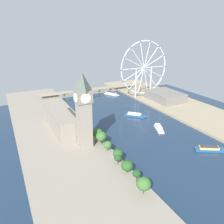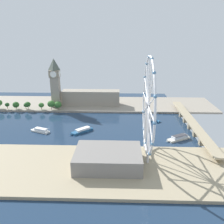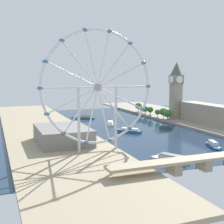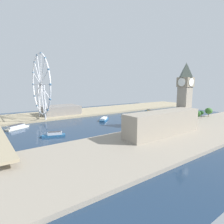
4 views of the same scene
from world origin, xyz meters
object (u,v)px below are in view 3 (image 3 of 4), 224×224
clock_tower (176,89)px  riverside_hall (63,135)px  parliament_block (209,114)px  tour_boat_3 (110,123)px  tour_boat_4 (171,159)px  tour_boat_2 (129,130)px  tour_boat_0 (213,145)px  ferris_wheel (98,88)px  tour_boat_1 (84,117)px

clock_tower → riverside_hall: clock_tower is taller
parliament_block → tour_boat_3: size_ratio=3.32×
tour_boat_4 → tour_boat_2: bearing=-37.6°
tour_boat_2 → tour_boat_4: bearing=127.1°
clock_tower → parliament_block: 65.35m
clock_tower → tour_boat_0: bearing=69.2°
clock_tower → tour_boat_2: size_ratio=2.79×
clock_tower → tour_boat_4: 219.21m
ferris_wheel → tour_boat_3: 153.85m
parliament_block → ferris_wheel: bearing=23.7°
riverside_hall → tour_boat_4: riverside_hall is taller
ferris_wheel → tour_boat_0: bearing=170.4°
ferris_wheel → tour_boat_1: 210.52m
clock_tower → riverside_hall: bearing=27.4°
tour_boat_0 → tour_boat_3: tour_boat_0 is taller
clock_tower → tour_boat_4: size_ratio=2.46×
ferris_wheel → tour_boat_3: bearing=-115.2°
tour_boat_2 → tour_boat_4: (19.40, 120.71, 0.39)m
tour_boat_0 → tour_boat_3: 154.92m
clock_tower → tour_boat_4: clock_tower is taller
parliament_block → tour_boat_2: parliament_block is taller
clock_tower → riverside_hall: size_ratio=1.28×
tour_boat_4 → tour_boat_0: bearing=-95.4°
clock_tower → ferris_wheel: 212.05m
parliament_block → tour_boat_2: size_ratio=3.40×
tour_boat_0 → tour_boat_2: 103.46m
tour_boat_0 → tour_boat_4: bearing=-47.0°
tour_boat_1 → tour_boat_3: size_ratio=1.18×
clock_tower → ferris_wheel: size_ratio=0.79×
parliament_block → riverside_hall: parliament_block is taller
parliament_block → tour_boat_3: bearing=-24.8°
ferris_wheel → tour_boat_1: ferris_wheel is taller
clock_tower → tour_boat_1: size_ratio=2.31×
clock_tower → ferris_wheel: bearing=39.4°
riverside_hall → parliament_block: bearing=-168.8°
tour_boat_0 → tour_boat_4: 67.39m
parliament_block → riverside_hall: size_ratio=1.56×
riverside_hall → tour_boat_1: (-67.16, -160.48, -8.31)m
parliament_block → tour_boat_1: parliament_block is taller
tour_boat_2 → tour_boat_4: 122.26m
tour_boat_4 → tour_boat_3: bearing=-34.2°
tour_boat_2 → riverside_hall: bearing=70.5°
tour_boat_1 → tour_boat_3: (-16.27, 67.98, 0.07)m
parliament_block → ferris_wheel: (176.70, 77.39, 39.86)m
tour_boat_0 → parliament_block: bearing=163.3°
riverside_hall → tour_boat_3: 124.83m
tour_boat_0 → tour_boat_2: size_ratio=0.98×
tour_boat_3 → tour_boat_1: bearing=35.3°
clock_tower → tour_boat_3: 110.80m
parliament_block → tour_boat_0: 119.42m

